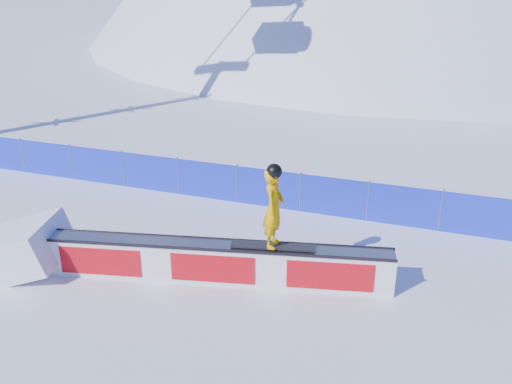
% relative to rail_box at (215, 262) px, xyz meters
% --- Properties ---
extents(ground, '(160.00, 160.00, 0.00)m').
position_rel_rail_box_xyz_m(ground, '(-0.11, -0.08, -0.49)').
color(ground, white).
rests_on(ground, ground).
extents(snow_hill, '(64.00, 64.00, 64.00)m').
position_rel_rail_box_xyz_m(snow_hill, '(-0.11, 41.92, -18.49)').
color(snow_hill, white).
rests_on(snow_hill, ground).
extents(safety_fence, '(22.05, 0.05, 1.30)m').
position_rel_rail_box_xyz_m(safety_fence, '(-0.11, 4.42, 0.11)').
color(safety_fence, '#1A2DD7').
rests_on(safety_fence, ground).
extents(rail_box, '(8.21, 2.31, 0.99)m').
position_rel_rail_box_xyz_m(rail_box, '(0.00, 0.00, 0.00)').
color(rail_box, white).
rests_on(rail_box, ground).
extents(snow_ramp, '(3.20, 2.37, 1.80)m').
position_rel_rail_box_xyz_m(snow_ramp, '(-5.06, -1.09, -0.49)').
color(snow_ramp, white).
rests_on(snow_ramp, ground).
extents(snowboarder, '(1.96, 0.75, 2.01)m').
position_rel_rail_box_xyz_m(snowboarder, '(1.34, 0.29, 1.49)').
color(snowboarder, black).
rests_on(snowboarder, rail_box).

